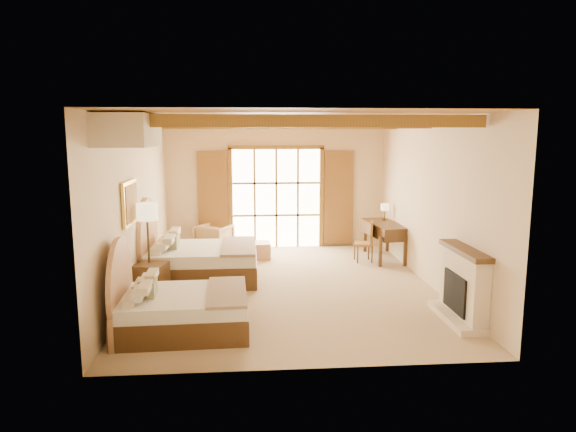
{
  "coord_description": "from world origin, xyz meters",
  "views": [
    {
      "loc": [
        -0.74,
        -9.48,
        2.93
      ],
      "look_at": [
        0.04,
        0.2,
        1.33
      ],
      "focal_mm": 32.0,
      "sensor_mm": 36.0,
      "label": 1
    }
  ],
  "objects": [
    {
      "name": "desk",
      "position": [
        2.44,
        2.0,
        0.45
      ],
      "size": [
        0.88,
        1.64,
        0.84
      ],
      "rotation": [
        0.0,
        0.0,
        0.14
      ],
      "color": "#4F371E",
      "rests_on": "floor"
    },
    {
      "name": "desk_chair",
      "position": [
        1.91,
        1.77,
        0.29
      ],
      "size": [
        0.52,
        0.51,
        0.93
      ],
      "rotation": [
        0.0,
        0.0,
        -0.29
      ],
      "color": "#995D35",
      "rests_on": "floor"
    },
    {
      "name": "armchair",
      "position": [
        -1.56,
        2.95,
        0.35
      ],
      "size": [
        1.01,
        1.02,
        0.69
      ],
      "primitive_type": "imported",
      "rotation": [
        0.0,
        0.0,
        -3.62
      ],
      "color": "#A27E50",
      "rests_on": "floor"
    },
    {
      "name": "painting",
      "position": [
        -2.7,
        -0.75,
        1.75
      ],
      "size": [
        0.06,
        0.95,
        0.75
      ],
      "color": "#E4C453",
      "rests_on": "wall_left"
    },
    {
      "name": "bed_near",
      "position": [
        -1.84,
        -2.12,
        0.38
      ],
      "size": [
        1.94,
        1.49,
        1.25
      ],
      "rotation": [
        0.0,
        0.0,
        0.03
      ],
      "color": "#4F371E",
      "rests_on": "floor"
    },
    {
      "name": "wall_left",
      "position": [
        -2.75,
        0.0,
        1.6
      ],
      "size": [
        0.0,
        7.0,
        7.0
      ],
      "primitive_type": "plane",
      "rotation": [
        1.57,
        0.0,
        1.57
      ],
      "color": "beige",
      "rests_on": "ground"
    },
    {
      "name": "nightstand",
      "position": [
        -2.46,
        -0.5,
        0.31
      ],
      "size": [
        0.63,
        0.63,
        0.62
      ],
      "primitive_type": "cube",
      "rotation": [
        0.0,
        0.0,
        -0.25
      ],
      "color": "#4F371E",
      "rests_on": "floor"
    },
    {
      "name": "floor_lamp",
      "position": [
        -2.5,
        -0.41,
        1.44
      ],
      "size": [
        0.36,
        0.36,
        1.69
      ],
      "color": "#372D1A",
      "rests_on": "floor"
    },
    {
      "name": "fireplace",
      "position": [
        2.6,
        -2.0,
        0.51
      ],
      "size": [
        0.46,
        1.4,
        1.16
      ],
      "color": "#F4DEC6",
      "rests_on": "ground"
    },
    {
      "name": "floor",
      "position": [
        0.0,
        0.0,
        0.0
      ],
      "size": [
        7.0,
        7.0,
        0.0
      ],
      "primitive_type": "plane",
      "color": "tan",
      "rests_on": "ground"
    },
    {
      "name": "wall_back",
      "position": [
        0.0,
        3.5,
        1.6
      ],
      "size": [
        5.5,
        0.0,
        5.5
      ],
      "primitive_type": "plane",
      "rotation": [
        1.57,
        0.0,
        0.0
      ],
      "color": "beige",
      "rests_on": "ground"
    },
    {
      "name": "bed_far",
      "position": [
        -1.83,
        0.59,
        0.44
      ],
      "size": [
        2.21,
        1.73,
        1.45
      ],
      "rotation": [
        0.0,
        0.0,
        -0.01
      ],
      "color": "#4F371E",
      "rests_on": "floor"
    },
    {
      "name": "ceiling_beams",
      "position": [
        0.0,
        0.0,
        3.08
      ],
      "size": [
        5.39,
        4.6,
        0.18
      ],
      "primitive_type": null,
      "color": "olive",
      "rests_on": "ceiling"
    },
    {
      "name": "wall_right",
      "position": [
        2.75,
        0.0,
        1.6
      ],
      "size": [
        0.0,
        7.0,
        7.0
      ],
      "primitive_type": "plane",
      "rotation": [
        1.57,
        0.0,
        -1.57
      ],
      "color": "beige",
      "rests_on": "ground"
    },
    {
      "name": "desk_lamp",
      "position": [
        2.54,
        2.42,
        1.14
      ],
      "size": [
        0.2,
        0.2,
        0.39
      ],
      "color": "#372D1A",
      "rests_on": "desk"
    },
    {
      "name": "canopy_valance",
      "position": [
        -2.4,
        -2.0,
        2.95
      ],
      "size": [
        0.7,
        1.4,
        0.45
      ],
      "primitive_type": "cube",
      "color": "beige",
      "rests_on": "ceiling"
    },
    {
      "name": "french_doors",
      "position": [
        0.0,
        3.44,
        1.25
      ],
      "size": [
        3.95,
        0.08,
        2.6
      ],
      "color": "white",
      "rests_on": "ground"
    },
    {
      "name": "ottoman",
      "position": [
        -0.48,
        2.27,
        0.19
      ],
      "size": [
        0.55,
        0.55,
        0.37
      ],
      "primitive_type": "cube",
      "rotation": [
        0.0,
        0.0,
        0.06
      ],
      "color": "tan",
      "rests_on": "floor"
    },
    {
      "name": "ceiling",
      "position": [
        0.0,
        0.0,
        3.2
      ],
      "size": [
        7.0,
        7.0,
        0.0
      ],
      "primitive_type": "plane",
      "rotation": [
        3.14,
        0.0,
        0.0
      ],
      "color": "#B17B38",
      "rests_on": "ground"
    }
  ]
}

